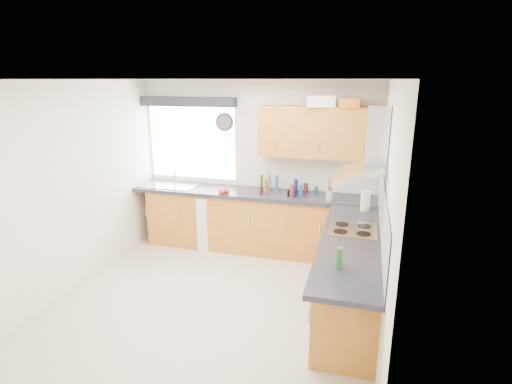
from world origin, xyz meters
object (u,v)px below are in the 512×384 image
(oven, at_px, (350,270))
(washing_machine, at_px, (217,219))
(extractor_hood, at_px, (368,153))
(upper_cabinets, at_px, (320,132))

(oven, bearing_deg, washing_machine, 149.47)
(extractor_hood, relative_size, upper_cabinets, 0.46)
(oven, relative_size, upper_cabinets, 0.50)
(oven, height_order, extractor_hood, extractor_hood)
(oven, xyz_separation_m, washing_machine, (-2.07, 1.22, -0.01))
(extractor_hood, bearing_deg, oven, 180.00)
(extractor_hood, xyz_separation_m, washing_machine, (-2.17, 1.22, -1.36))
(upper_cabinets, bearing_deg, oven, -67.46)
(oven, distance_m, upper_cabinets, 1.99)
(upper_cabinets, bearing_deg, extractor_hood, -63.87)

